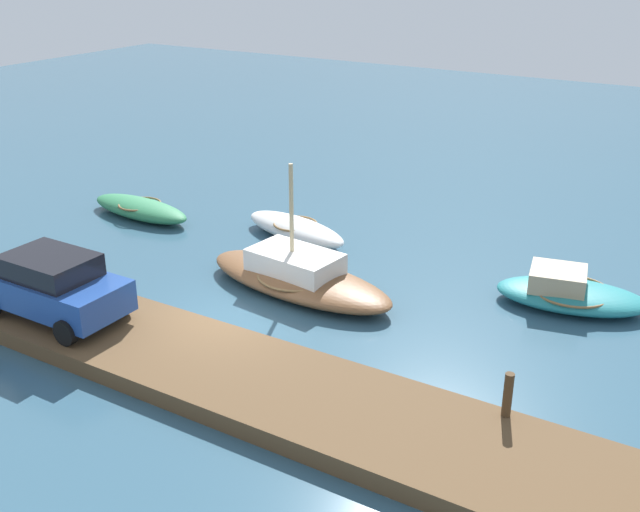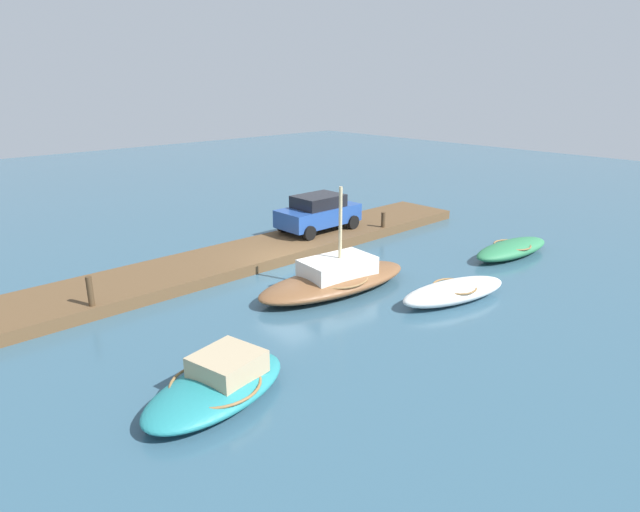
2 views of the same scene
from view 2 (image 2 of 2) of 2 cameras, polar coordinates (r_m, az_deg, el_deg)
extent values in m
plane|color=#33566B|center=(21.61, -2.66, -1.34)|extent=(84.00, 84.00, 0.00)
cube|color=brown|center=(23.11, -6.06, 0.45)|extent=(22.68, 3.21, 0.43)
ellipsoid|color=brown|center=(19.28, 1.53, -2.68)|extent=(6.36, 2.99, 0.69)
torus|color=olive|center=(19.22, 1.54, -2.15)|extent=(2.65, 2.65, 0.07)
cube|color=silver|center=(19.18, 1.85, -1.14)|extent=(2.71, 1.80, 0.63)
cylinder|color=#C6B284|center=(18.86, 2.14, 2.55)|extent=(0.12, 0.12, 3.16)
ellipsoid|color=white|center=(18.98, 13.90, -3.62)|extent=(4.46, 2.34, 0.68)
torus|color=olive|center=(18.91, 13.94, -3.10)|extent=(1.78, 1.78, 0.07)
ellipsoid|color=#2D7A4C|center=(24.41, 19.48, 0.71)|extent=(4.57, 1.82, 0.64)
torus|color=olive|center=(24.36, 19.52, 1.10)|extent=(1.65, 1.65, 0.07)
ellipsoid|color=teal|center=(13.30, -10.85, -13.54)|extent=(4.34, 2.85, 0.59)
torus|color=olive|center=(13.21, -10.89, -12.94)|extent=(2.54, 2.54, 0.07)
cube|color=tan|center=(13.31, -9.69, -11.17)|extent=(1.72, 1.65, 0.55)
cylinder|color=#47331E|center=(26.08, 6.65, 3.80)|extent=(0.20, 0.20, 0.72)
cylinder|color=#47331E|center=(18.35, -22.97, -3.42)|extent=(0.19, 0.19, 0.97)
cube|color=#234793|center=(25.26, -0.17, 4.29)|extent=(3.95, 1.82, 0.80)
cube|color=black|center=(25.11, -0.17, 5.78)|extent=(2.21, 1.60, 0.56)
cylinder|color=black|center=(23.82, -1.12, 2.43)|extent=(0.64, 0.22, 0.64)
cylinder|color=black|center=(25.15, -3.88, 3.24)|extent=(0.64, 0.22, 0.64)
cylinder|color=black|center=(25.68, 3.47, 3.57)|extent=(0.64, 0.22, 0.64)
cylinder|color=black|center=(26.92, 0.68, 4.29)|extent=(0.64, 0.22, 0.64)
camera|label=1|loc=(29.38, -41.27, 18.01)|focal=42.47mm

